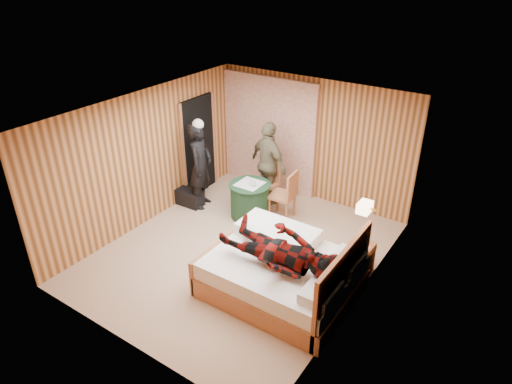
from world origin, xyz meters
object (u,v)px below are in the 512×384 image
Objects in this scene: bed at (284,273)px; wall_lamp at (365,207)px; nightstand at (358,260)px; chair_far at (268,179)px; man_at_table at (269,164)px; man_on_bed at (279,243)px; duffel_bag at (189,197)px; chair_near at (287,192)px; woman_standing at (201,166)px; round_table at (250,200)px.

wall_lamp is at bearing 48.01° from bed.
nightstand is (0.76, 1.01, -0.06)m from bed.
bed reaches higher than chair_far.
man_on_bed reaches higher than man_at_table.
chair_far is at bearing 34.18° from duffel_bag.
chair_far is 0.70m from chair_near.
nightstand is at bearing -113.88° from woman_standing.
man_at_table is (-1.69, 2.21, 0.53)m from bed.
wall_lamp is 2.21m from chair_near.
bed is at bearing -42.17° from chair_far.
man_at_table is 2.98m from man_on_bed.
wall_lamp is 2.74m from round_table.
wall_lamp is 2.89m from chair_far.
duffel_bag is (-3.73, 0.22, -0.11)m from nightstand.
duffel_bag is 0.33× the size of man_on_bed.
chair_far is 2.98m from man_on_bed.
duffel_bag is (-1.92, -0.62, -0.41)m from chair_near.
round_table is 0.45× the size of woman_standing.
round_table is at bearing -69.45° from chair_near.
woman_standing reaches higher than nightstand.
chair_near is at bearing 119.67° from bed.
woman_standing is (-3.49, 0.36, 0.60)m from nightstand.
wall_lamp is 0.28× the size of chair_far.
man_at_table is at bearing 125.91° from chair_far.
man_at_table is (-0.63, 0.36, 0.29)m from chair_near.
bed is 2.31× the size of chair_far.
wall_lamp is 0.48× the size of nightstand.
round_table is at bearing 165.47° from wall_lamp.
chair_near is (0.62, -0.33, 0.03)m from chair_far.
round_table is at bearing -98.41° from woman_standing.
woman_standing reaches higher than bed.
nightstand is at bearing 52.88° from bed.
chair_near is 1.71× the size of duffel_bag.
man_at_table reaches higher than bed.
wall_lamp is at bearing 55.47° from man_on_bed.
chair_far is (-2.43, 1.17, 0.27)m from nightstand.
chair_far is 0.32m from man_at_table.
chair_far is 1.38m from woman_standing.
man_at_table is at bearing 90.00° from round_table.
man_on_bed is (1.72, -2.44, 0.15)m from man_at_table.
man_at_table reaches higher than round_table.
round_table is 1.38× the size of duffel_bag.
chair_near is at bearing 15.89° from duffel_bag.
woman_standing is (-3.54, 0.47, -0.42)m from wall_lamp.
nightstand is 2.79m from man_at_table.
chair_far is at bearing 154.31° from nightstand.
bed is at bearing 24.45° from chair_near.
bed is 3.73× the size of duffel_bag.
nightstand is at bearing 111.11° from wall_lamp.
round_table is 0.86× the size of chair_far.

